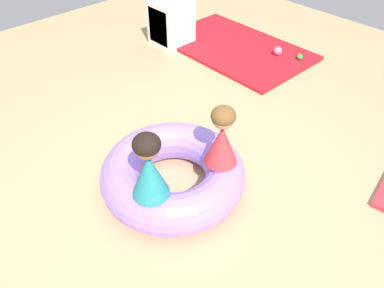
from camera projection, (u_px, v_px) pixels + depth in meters
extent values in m
plane|color=tan|center=(193.00, 193.00, 2.93)|extent=(8.00, 8.00, 0.00)
cube|color=#B21923|center=(235.00, 48.00, 4.78)|extent=(1.87, 1.20, 0.04)
torus|color=#9975EA|center=(173.00, 174.00, 2.87)|extent=(1.11, 1.11, 0.31)
cone|color=teal|center=(150.00, 175.00, 2.41)|extent=(0.35, 0.35, 0.33)
sphere|color=#936647|center=(147.00, 146.00, 2.26)|extent=(0.17, 0.17, 0.17)
ellipsoid|color=black|center=(146.00, 144.00, 2.25)|extent=(0.18, 0.18, 0.14)
cone|color=red|center=(222.00, 144.00, 2.66)|extent=(0.29, 0.29, 0.32)
sphere|color=tan|center=(223.00, 118.00, 2.51)|extent=(0.16, 0.16, 0.16)
ellipsoid|color=brown|center=(223.00, 116.00, 2.49)|extent=(0.17, 0.17, 0.13)
sphere|color=teal|center=(176.00, 33.00, 4.96)|extent=(0.10, 0.10, 0.10)
sphere|color=pink|center=(278.00, 51.00, 4.56)|extent=(0.10, 0.10, 0.10)
sphere|color=green|center=(300.00, 57.00, 4.48)|extent=(0.07, 0.07, 0.07)
cube|color=silver|center=(171.00, 22.00, 4.75)|extent=(0.44, 0.44, 0.56)
cube|color=#2D2D33|center=(164.00, 25.00, 4.68)|extent=(0.34, 0.20, 0.44)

